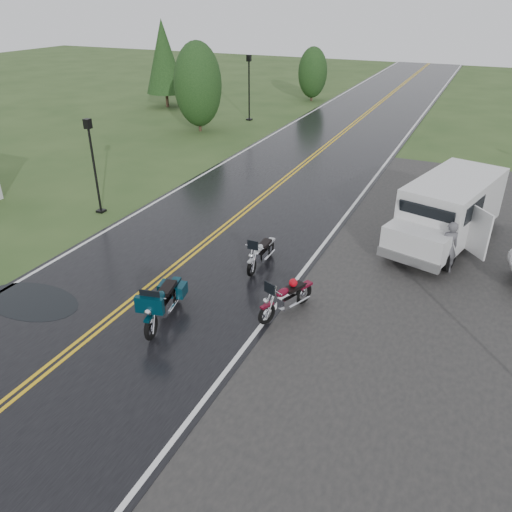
# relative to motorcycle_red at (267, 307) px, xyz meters

# --- Properties ---
(ground) EXTENTS (120.00, 120.00, 0.00)m
(ground) POSITION_rel_motorcycle_red_xyz_m (-3.90, -0.29, -0.59)
(ground) COLOR #2D471E
(ground) RESTS_ON ground
(road) EXTENTS (8.00, 100.00, 0.04)m
(road) POSITION_rel_motorcycle_red_xyz_m (-3.90, 9.71, -0.57)
(road) COLOR black
(road) RESTS_ON ground
(motorcycle_red) EXTENTS (1.39, 2.11, 1.17)m
(motorcycle_red) POSITION_rel_motorcycle_red_xyz_m (0.00, 0.00, 0.00)
(motorcycle_red) COLOR #5A0A1C
(motorcycle_red) RESTS_ON ground
(motorcycle_teal) EXTENTS (1.30, 2.40, 1.34)m
(motorcycle_teal) POSITION_rel_motorcycle_red_xyz_m (-2.36, -1.79, 0.09)
(motorcycle_teal) COLOR #042632
(motorcycle_teal) RESTS_ON ground
(motorcycle_silver) EXTENTS (0.72, 1.93, 1.14)m
(motorcycle_silver) POSITION_rel_motorcycle_red_xyz_m (-1.43, 2.11, -0.02)
(motorcycle_silver) COLOR #9C9FA3
(motorcycle_silver) RESTS_ON ground
(van_white) EXTENTS (3.66, 6.22, 2.30)m
(van_white) POSITION_rel_motorcycle_red_xyz_m (2.22, 5.51, 0.56)
(van_white) COLOR silver
(van_white) RESTS_ON ground
(person_at_van) EXTENTS (0.74, 0.67, 1.70)m
(person_at_van) POSITION_rel_motorcycle_red_xyz_m (3.90, 4.89, 0.26)
(person_at_van) COLOR #4E4D52
(person_at_van) RESTS_ON ground
(lamp_post_near_left) EXTENTS (0.32, 0.32, 3.73)m
(lamp_post_near_left) POSITION_rel_motorcycle_red_xyz_m (-9.12, 4.29, 1.28)
(lamp_post_near_left) COLOR black
(lamp_post_near_left) RESTS_ON ground
(lamp_post_far_left) EXTENTS (0.37, 0.37, 4.27)m
(lamp_post_far_left) POSITION_rel_motorcycle_red_xyz_m (-10.79, 21.60, 1.55)
(lamp_post_far_left) COLOR black
(lamp_post_far_left) RESTS_ON ground
(tree_left_mid) EXTENTS (2.93, 2.93, 4.58)m
(tree_left_mid) POSITION_rel_motorcycle_red_xyz_m (-12.30, 17.51, 1.70)
(tree_left_mid) COLOR #1E3D19
(tree_left_mid) RESTS_ON ground
(tree_left_far) EXTENTS (2.30, 2.30, 3.54)m
(tree_left_far) POSITION_rel_motorcycle_red_xyz_m (-9.22, 30.12, 1.18)
(tree_left_far) COLOR #1E3D19
(tree_left_far) RESTS_ON ground
(pine_left_far) EXTENTS (2.91, 2.91, 6.07)m
(pine_left_far) POSITION_rel_motorcycle_red_xyz_m (-18.49, 23.10, 2.45)
(pine_left_far) COLOR #1E3D19
(pine_left_far) RESTS_ON ground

